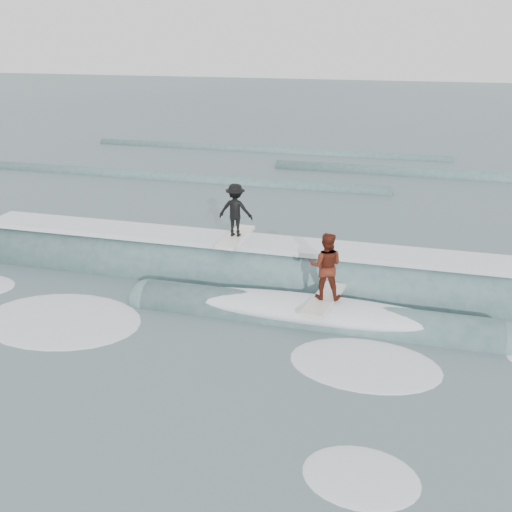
# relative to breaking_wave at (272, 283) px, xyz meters

# --- Properties ---
(ground) EXTENTS (160.00, 160.00, 0.00)m
(ground) POSITION_rel_breaking_wave_xyz_m (-0.29, -2.97, -0.04)
(ground) COLOR #395054
(ground) RESTS_ON ground
(breaking_wave) EXTENTS (21.53, 3.89, 2.22)m
(breaking_wave) POSITION_rel_breaking_wave_xyz_m (0.00, 0.00, 0.00)
(breaking_wave) COLOR #385C5E
(breaking_wave) RESTS_ON ground
(surfer_black) EXTENTS (1.01, 2.02, 1.64)m
(surfer_black) POSITION_rel_breaking_wave_xyz_m (-1.17, 0.36, 1.91)
(surfer_black) COLOR white
(surfer_black) RESTS_ON ground
(surfer_red) EXTENTS (0.88, 2.06, 1.79)m
(surfer_red) POSITION_rel_breaking_wave_xyz_m (1.79, -1.84, 1.37)
(surfer_red) COLOR silver
(surfer_red) RESTS_ON ground
(whitewater) EXTENTS (17.63, 6.23, 0.10)m
(whitewater) POSITION_rel_breaking_wave_xyz_m (-0.43, -3.65, -0.04)
(whitewater) COLOR white
(whitewater) RESTS_ON ground
(far_swells) EXTENTS (37.70, 8.65, 0.80)m
(far_swells) POSITION_rel_breaking_wave_xyz_m (-0.61, 14.68, -0.04)
(far_swells) COLOR #385C5E
(far_swells) RESTS_ON ground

